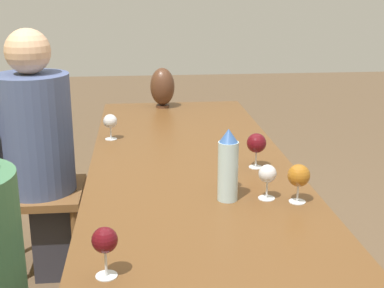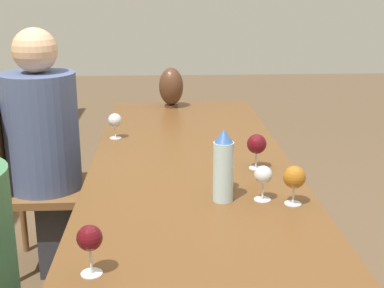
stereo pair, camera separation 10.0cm
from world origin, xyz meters
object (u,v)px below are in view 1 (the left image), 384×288
object	(u,v)px
water_bottle	(228,166)
chair_far	(25,182)
water_tumbler	(227,176)
wine_glass_1	(105,241)
wine_glass_3	(110,122)
vase	(162,87)
person_far	(39,149)
wine_glass_2	(267,175)
wine_glass_4	(299,176)
wine_glass_0	(256,144)

from	to	relation	value
water_bottle	chair_far	world-z (taller)	water_bottle
water_tumbler	wine_glass_1	size ratio (longest dim) A/B	0.70
chair_far	wine_glass_3	bearing A→B (deg)	-103.49
water_tumbler	wine_glass_1	distance (m)	0.72
wine_glass_3	vase	bearing A→B (deg)	-22.87
water_bottle	person_far	distance (m)	1.25
water_tumbler	water_bottle	bearing A→B (deg)	171.24
wine_glass_2	wine_glass_4	xyz separation A→B (m)	(-0.04, -0.10, 0.01)
water_bottle	water_tumbler	distance (m)	0.13
water_tumbler	person_far	xyz separation A→B (m)	(0.82, 0.83, -0.12)
wine_glass_4	chair_far	distance (m)	1.54
wine_glass_0	wine_glass_2	size ratio (longest dim) A/B	1.16
wine_glass_4	person_far	xyz separation A→B (m)	(0.97, 1.06, -0.17)
vase	wine_glass_1	size ratio (longest dim) A/B	1.75
vase	wine_glass_3	size ratio (longest dim) A/B	1.94
wine_glass_2	wine_glass_4	world-z (taller)	wine_glass_4
wine_glass_0	wine_glass_4	size ratio (longest dim) A/B	1.06
wine_glass_1	wine_glass_4	world-z (taller)	same
vase	wine_glass_2	xyz separation A→B (m)	(-1.50, -0.30, -0.04)
wine_glass_1	person_far	bearing A→B (deg)	16.47
water_bottle	water_tumbler	xyz separation A→B (m)	(0.11, -0.02, -0.08)
vase	person_far	xyz separation A→B (m)	(-0.57, 0.66, -0.20)
wine_glass_3	wine_glass_4	bearing A→B (deg)	-141.51
wine_glass_4	person_far	size ratio (longest dim) A/B	0.11
wine_glass_2	wine_glass_3	xyz separation A→B (m)	(0.82, 0.59, -0.00)
wine_glass_4	person_far	world-z (taller)	person_far
chair_far	person_far	xyz separation A→B (m)	(0.00, -0.09, 0.18)
wine_glass_1	wine_glass_3	world-z (taller)	wine_glass_1
wine_glass_2	chair_far	size ratio (longest dim) A/B	0.13
wine_glass_2	chair_far	world-z (taller)	chair_far
water_bottle	chair_far	bearing A→B (deg)	44.33
water_bottle	person_far	world-z (taller)	person_far
vase	person_far	world-z (taller)	person_far
water_bottle	wine_glass_4	distance (m)	0.25
wine_glass_0	wine_glass_1	distance (m)	0.99
water_tumbler	wine_glass_4	xyz separation A→B (m)	(-0.16, -0.22, 0.05)
wine_glass_0	wine_glass_1	size ratio (longest dim) A/B	1.05
person_far	vase	bearing A→B (deg)	-49.04
chair_far	water_tumbler	bearing A→B (deg)	-131.59
vase	wine_glass_4	size ratio (longest dim) A/B	1.76
wine_glass_0	wine_glass_4	xyz separation A→B (m)	(-0.38, -0.07, -0.01)
water_tumbler	wine_glass_4	world-z (taller)	wine_glass_4
water_bottle	person_far	xyz separation A→B (m)	(0.92, 0.82, -0.20)
wine_glass_3	wine_glass_4	world-z (taller)	wine_glass_4
wine_glass_3	wine_glass_1	bearing A→B (deg)	-178.02
water_bottle	wine_glass_3	xyz separation A→B (m)	(0.81, 0.44, -0.04)
wine_glass_4	wine_glass_0	bearing A→B (deg)	10.00
water_bottle	water_tumbler	world-z (taller)	water_bottle
water_tumbler	chair_far	xyz separation A→B (m)	(0.82, 0.92, -0.30)
vase	wine_glass_1	xyz separation A→B (m)	(-1.98, 0.24, -0.03)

